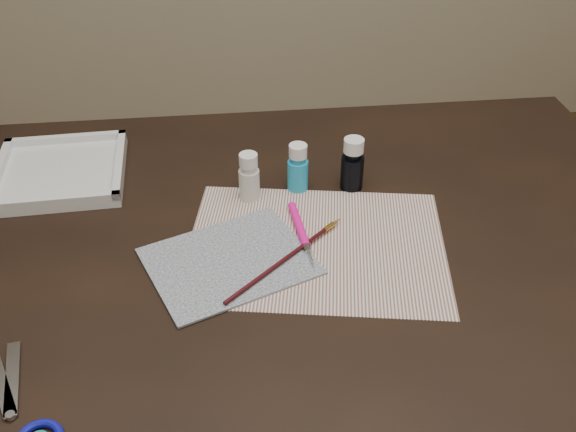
{
  "coord_description": "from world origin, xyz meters",
  "views": [
    {
      "loc": [
        -0.09,
        -0.79,
        1.38
      ],
      "look_at": [
        0.0,
        0.0,
        0.8
      ],
      "focal_mm": 40.0,
      "sensor_mm": 36.0,
      "label": 1
    }
  ],
  "objects": [
    {
      "name": "table",
      "position": [
        0.0,
        0.0,
        0.38
      ],
      "size": [
        1.3,
        0.9,
        0.75
      ],
      "primitive_type": "cube",
      "color": "black",
      "rests_on": "ground"
    },
    {
      "name": "paper",
      "position": [
        0.04,
        -0.02,
        0.75
      ],
      "size": [
        0.45,
        0.37,
        0.0
      ],
      "primitive_type": "cube",
      "rotation": [
        0.0,
        0.0,
        -0.18
      ],
      "color": "silver",
      "rests_on": "table"
    },
    {
      "name": "canvas",
      "position": [
        -0.09,
        -0.04,
        0.75
      ],
      "size": [
        0.29,
        0.26,
        0.0
      ],
      "primitive_type": "cube",
      "rotation": [
        0.0,
        0.0,
        0.38
      ],
      "color": "black",
      "rests_on": "paper"
    },
    {
      "name": "paint_bottle_white",
      "position": [
        -0.05,
        0.13,
        0.79
      ],
      "size": [
        0.04,
        0.04,
        0.09
      ],
      "primitive_type": "cylinder",
      "rotation": [
        0.0,
        0.0,
        -0.2
      ],
      "color": "silver",
      "rests_on": "table"
    },
    {
      "name": "paint_bottle_cyan",
      "position": [
        0.03,
        0.15,
        0.79
      ],
      "size": [
        0.04,
        0.04,
        0.09
      ],
      "primitive_type": "cylinder",
      "rotation": [
        0.0,
        0.0,
        -0.29
      ],
      "color": "#21A0D2",
      "rests_on": "table"
    },
    {
      "name": "paint_bottle_navy",
      "position": [
        0.13,
        0.14,
        0.8
      ],
      "size": [
        0.05,
        0.05,
        0.1
      ],
      "primitive_type": "cylinder",
      "rotation": [
        0.0,
        0.0,
        0.4
      ],
      "color": "black",
      "rests_on": "table"
    },
    {
      "name": "paintbrush",
      "position": [
        -0.01,
        -0.05,
        0.76
      ],
      "size": [
        0.2,
        0.19,
        0.01
      ],
      "primitive_type": null,
      "rotation": [
        0.0,
        0.0,
        0.74
      ],
      "color": "#32080B",
      "rests_on": "canvas"
    },
    {
      "name": "craft_knife",
      "position": [
        0.02,
        0.0,
        0.76
      ],
      "size": [
        0.03,
        0.17,
        0.01
      ],
      "primitive_type": null,
      "rotation": [
        0.0,
        0.0,
        -1.48
      ],
      "color": "#FF1194",
      "rests_on": "paper"
    },
    {
      "name": "scissors",
      "position": [
        -0.37,
        -0.28,
        0.76
      ],
      "size": [
        0.19,
        0.24,
        0.01
      ],
      "primitive_type": null,
      "rotation": [
        0.0,
        0.0,
        2.0
      ],
      "color": "silver",
      "rests_on": "table"
    },
    {
      "name": "palette_tray",
      "position": [
        -0.39,
        0.23,
        0.76
      ],
      "size": [
        0.24,
        0.24,
        0.03
      ],
      "primitive_type": "cube",
      "rotation": [
        0.0,
        0.0,
        0.04
      ],
      "color": "silver",
      "rests_on": "table"
    }
  ]
}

